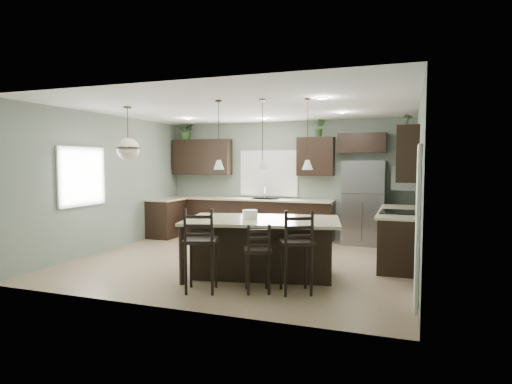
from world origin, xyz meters
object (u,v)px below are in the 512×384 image
(kitchen_island, at_px, (262,248))
(serving_dish, at_px, (250,214))
(bar_stool_right, at_px, (296,251))
(bar_stool_center, at_px, (258,258))
(plant_back_left, at_px, (186,130))
(bar_stool_left, at_px, (201,250))
(refrigerator, at_px, (364,203))

(kitchen_island, distance_m, serving_dish, 0.57)
(bar_stool_right, bearing_deg, bar_stool_center, 169.92)
(kitchen_island, xyz_separation_m, bar_stool_center, (0.20, -0.80, 0.03))
(serving_dish, distance_m, plant_back_left, 4.97)
(bar_stool_left, bearing_deg, plant_back_left, 103.37)
(refrigerator, distance_m, kitchen_island, 3.59)
(refrigerator, height_order, bar_stool_right, refrigerator)
(refrigerator, height_order, serving_dish, refrigerator)
(bar_stool_center, xyz_separation_m, plant_back_left, (-3.47, 4.30, 2.15))
(bar_stool_left, distance_m, bar_stool_center, 0.80)
(bar_stool_right, bearing_deg, refrigerator, 56.58)
(kitchen_island, relative_size, bar_stool_left, 2.00)
(refrigerator, relative_size, serving_dish, 7.71)
(kitchen_island, bearing_deg, refrigerator, 58.21)
(serving_dish, height_order, plant_back_left, plant_back_left)
(bar_stool_center, bearing_deg, bar_stool_left, 172.14)
(refrigerator, height_order, bar_stool_center, refrigerator)
(refrigerator, xyz_separation_m, serving_dish, (-1.44, -3.37, 0.07))
(bar_stool_left, bearing_deg, kitchen_island, 44.39)
(kitchen_island, bearing_deg, serving_dish, 180.00)
(bar_stool_left, xyz_separation_m, bar_stool_right, (1.27, 0.38, -0.01))
(refrigerator, bearing_deg, serving_dish, -113.06)
(refrigerator, xyz_separation_m, bar_stool_left, (-1.79, -4.37, -0.33))
(plant_back_left, bearing_deg, bar_stool_left, -59.10)
(kitchen_island, height_order, bar_stool_right, bar_stool_right)
(plant_back_left, bearing_deg, refrigerator, -2.09)
(bar_stool_center, height_order, plant_back_left, plant_back_left)
(bar_stool_center, bearing_deg, bar_stool_right, -9.49)
(refrigerator, distance_m, plant_back_left, 4.83)
(bar_stool_center, bearing_deg, serving_dish, 92.38)
(refrigerator, relative_size, kitchen_island, 0.77)
(refrigerator, relative_size, bar_stool_center, 1.89)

